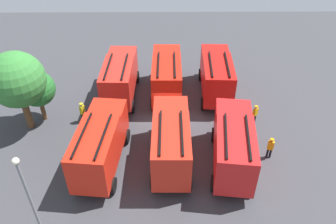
% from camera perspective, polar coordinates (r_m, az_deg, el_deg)
% --- Properties ---
extents(ground_plane, '(50.83, 50.83, 0.00)m').
position_cam_1_polar(ground_plane, '(27.88, -0.00, -2.29)').
color(ground_plane, '#38383D').
extents(fire_truck_0, '(7.44, 3.46, 3.88)m').
position_cam_1_polar(fire_truck_0, '(23.46, 11.00, -5.27)').
color(fire_truck_0, red).
rests_on(fire_truck_0, ground).
extents(fire_truck_1, '(7.30, 3.01, 3.88)m').
position_cam_1_polar(fire_truck_1, '(30.68, 8.17, 6.30)').
color(fire_truck_1, red).
rests_on(fire_truck_1, ground).
extents(fire_truck_2, '(7.22, 2.81, 3.88)m').
position_cam_1_polar(fire_truck_2, '(23.30, 0.49, -4.77)').
color(fire_truck_2, red).
rests_on(fire_truck_2, ground).
extents(fire_truck_3, '(7.22, 2.81, 3.88)m').
position_cam_1_polar(fire_truck_3, '(30.33, -0.23, 6.32)').
color(fire_truck_3, red).
rests_on(fire_truck_3, ground).
extents(fire_truck_4, '(7.41, 3.34, 3.88)m').
position_cam_1_polar(fire_truck_4, '(23.54, -11.38, -5.16)').
color(fire_truck_4, red).
rests_on(fire_truck_4, ground).
extents(fire_truck_5, '(7.26, 2.90, 3.88)m').
position_cam_1_polar(fire_truck_5, '(30.36, -8.14, 5.94)').
color(fire_truck_5, red).
rests_on(fire_truck_5, ground).
extents(firefighter_0, '(0.48, 0.40, 1.82)m').
position_cam_1_polar(firefighter_0, '(28.57, -14.24, 0.11)').
color(firefighter_0, black).
rests_on(firefighter_0, ground).
extents(firefighter_1, '(0.34, 0.47, 1.77)m').
position_cam_1_polar(firefighter_1, '(25.57, 16.90, -5.70)').
color(firefighter_1, black).
rests_on(firefighter_1, ground).
extents(firefighter_2, '(0.46, 0.47, 1.69)m').
position_cam_1_polar(firefighter_2, '(28.52, 14.51, -0.23)').
color(firefighter_2, black).
rests_on(firefighter_2, ground).
extents(tree_0, '(4.30, 4.30, 6.66)m').
position_cam_1_polar(tree_0, '(27.56, -24.20, 4.94)').
color(tree_0, brown).
rests_on(tree_0, ground).
extents(tree_1, '(2.88, 2.88, 4.46)m').
position_cam_1_polar(tree_1, '(28.78, -21.25, 3.64)').
color(tree_1, brown).
rests_on(tree_1, ground).
extents(traffic_cone_0, '(0.48, 0.48, 0.69)m').
position_cam_1_polar(traffic_cone_0, '(27.99, 13.41, -2.41)').
color(traffic_cone_0, '#F2600C').
rests_on(traffic_cone_0, ground).
extents(lamppost, '(0.36, 0.36, 6.57)m').
position_cam_1_polar(lamppost, '(19.19, -22.42, -13.01)').
color(lamppost, slate).
rests_on(lamppost, ground).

